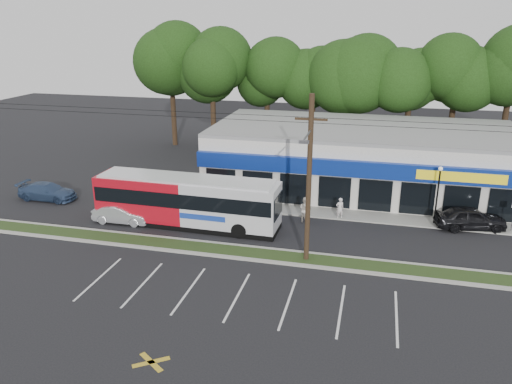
{
  "coord_description": "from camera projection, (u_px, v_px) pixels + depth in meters",
  "views": [
    {
      "loc": [
        6.55,
        -26.05,
        13.78
      ],
      "look_at": [
        -1.1,
        5.0,
        2.68
      ],
      "focal_mm": 35.0,
      "sensor_mm": 36.0,
      "label": 1
    }
  ],
  "objects": [
    {
      "name": "ground",
      "position": [
        254.0,
        262.0,
        29.9
      ],
      "size": [
        120.0,
        120.0,
        0.0
      ],
      "primitive_type": "plane",
      "color": "black",
      "rests_on": "ground"
    },
    {
      "name": "lamp_post",
      "position": [
        438.0,
        188.0,
        34.61
      ],
      "size": [
        0.3,
        0.3,
        4.25
      ],
      "color": "black",
      "rests_on": "ground"
    },
    {
      "name": "curb_north",
      "position": [
        261.0,
        248.0,
        31.57
      ],
      "size": [
        40.0,
        0.25,
        0.14
      ],
      "primitive_type": "cube",
      "color": "#9E9E93",
      "rests_on": "ground"
    },
    {
      "name": "strip_mall",
      "position": [
        362.0,
        158.0,
        42.38
      ],
      "size": [
        25.0,
        12.55,
        5.3
      ],
      "color": "#BAB5AC",
      "rests_on": "ground"
    },
    {
      "name": "grass_strip",
      "position": [
        258.0,
        254.0,
        30.8
      ],
      "size": [
        40.0,
        1.6,
        0.12
      ],
      "primitive_type": "cube",
      "color": "#2A3A17",
      "rests_on": "ground"
    },
    {
      "name": "car_blue",
      "position": [
        47.0,
        191.0,
        40.1
      ],
      "size": [
        4.73,
        1.93,
        1.37
      ],
      "primitive_type": "imported",
      "rotation": [
        0.0,
        0.0,
        1.57
      ],
      "color": "navy",
      "rests_on": "ground"
    },
    {
      "name": "pedestrian_a",
      "position": [
        340.0,
        208.0,
        36.17
      ],
      "size": [
        0.7,
        0.61,
        1.62
      ],
      "primitive_type": "imported",
      "rotation": [
        0.0,
        0.0,
        3.59
      ],
      "color": "white",
      "rests_on": "ground"
    },
    {
      "name": "utility_pole",
      "position": [
        306.0,
        175.0,
        28.33
      ],
      "size": [
        50.0,
        2.77,
        10.0
      ],
      "color": "black",
      "rests_on": "ground"
    },
    {
      "name": "pedestrian_b",
      "position": [
        305.0,
        210.0,
        35.54
      ],
      "size": [
        1.16,
        1.09,
        1.88
      ],
      "primitive_type": "imported",
      "rotation": [
        0.0,
        0.0,
        2.58
      ],
      "color": "beige",
      "rests_on": "ground"
    },
    {
      "name": "metrobus",
      "position": [
        187.0,
        200.0,
        34.76
      ],
      "size": [
        13.1,
        3.03,
        3.5
      ],
      "rotation": [
        0.0,
        0.0,
        -0.02
      ],
      "color": "#B50D1B",
      "rests_on": "ground"
    },
    {
      "name": "car_dark",
      "position": [
        471.0,
        218.0,
        34.42
      ],
      "size": [
        4.98,
        2.78,
        1.6
      ],
      "primitive_type": "imported",
      "rotation": [
        0.0,
        0.0,
        1.77
      ],
      "color": "black",
      "rests_on": "ground"
    },
    {
      "name": "tree_line",
      "position": [
        355.0,
        76.0,
        50.08
      ],
      "size": [
        46.76,
        6.76,
        11.83
      ],
      "color": "black",
      "rests_on": "ground"
    },
    {
      "name": "sidewalk",
      "position": [
        349.0,
        215.0,
        37.01
      ],
      "size": [
        32.0,
        2.2,
        0.1
      ],
      "primitive_type": "cube",
      "color": "#9E9E93",
      "rests_on": "ground"
    },
    {
      "name": "curb_south",
      "position": [
        255.0,
        260.0,
        30.01
      ],
      "size": [
        40.0,
        0.25,
        0.14
      ],
      "primitive_type": "cube",
      "color": "#9E9E93",
      "rests_on": "ground"
    },
    {
      "name": "car_silver",
      "position": [
        122.0,
        214.0,
        35.52
      ],
      "size": [
        4.16,
        1.54,
        1.36
      ],
      "primitive_type": "imported",
      "rotation": [
        0.0,
        0.0,
        1.59
      ],
      "color": "#9B9DA2",
      "rests_on": "ground"
    }
  ]
}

